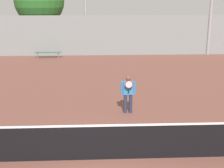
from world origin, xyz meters
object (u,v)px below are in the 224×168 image
(tennis_player, at_px, (128,92))
(tree_green_broad, at_px, (39,1))
(tennis_net, at_px, (100,142))
(bench_courtside_far, at_px, (48,53))

(tennis_player, bearing_deg, tree_green_broad, 109.07)
(tennis_player, bearing_deg, tennis_net, -107.51)
(tennis_player, relative_size, bench_courtside_far, 0.77)
(tree_green_broad, bearing_deg, bench_courtside_far, -76.63)
(tennis_net, height_order, bench_courtside_far, tennis_net)
(tennis_net, height_order, tree_green_broad, tree_green_broad)
(tennis_net, xyz_separation_m, tennis_player, (1.20, 3.82, 0.34))
(bench_courtside_far, bearing_deg, tennis_player, -67.68)
(tennis_net, relative_size, tree_green_broad, 1.57)
(tennis_net, xyz_separation_m, bench_courtside_far, (-3.93, 16.31, -0.13))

